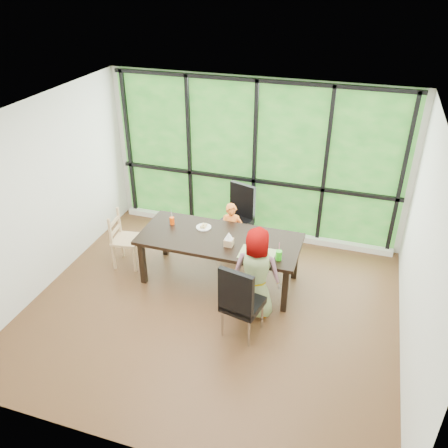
{
  "coord_description": "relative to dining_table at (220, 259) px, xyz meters",
  "views": [
    {
      "loc": [
        1.69,
        -4.72,
        4.26
      ],
      "look_at": [
        -0.0,
        0.56,
        1.05
      ],
      "focal_mm": 37.1,
      "sensor_mm": 36.0,
      "label": 1
    }
  ],
  "objects": [
    {
      "name": "ground",
      "position": [
        0.1,
        -0.66,
        -0.38
      ],
      "size": [
        5.0,
        5.0,
        0.0
      ],
      "primitive_type": "plane",
      "color": "black",
      "rests_on": "ground"
    },
    {
      "name": "back_wall",
      "position": [
        0.1,
        1.59,
        0.98
      ],
      "size": [
        5.0,
        0.0,
        5.0
      ],
      "primitive_type": "plane",
      "rotation": [
        1.57,
        0.0,
        0.0
      ],
      "color": "silver",
      "rests_on": "ground"
    },
    {
      "name": "foliage_backdrop",
      "position": [
        0.1,
        1.57,
        0.98
      ],
      "size": [
        4.8,
        0.02,
        2.65
      ],
      "primitive_type": "cube",
      "color": "#195319",
      "rests_on": "back_wall"
    },
    {
      "name": "window_mullions",
      "position": [
        0.1,
        1.53,
        0.98
      ],
      "size": [
        4.8,
        0.06,
        2.65
      ],
      "primitive_type": null,
      "color": "black",
      "rests_on": "back_wall"
    },
    {
      "name": "window_sill",
      "position": [
        0.1,
        1.49,
        -0.33
      ],
      "size": [
        4.8,
        0.12,
        0.1
      ],
      "primitive_type": "cube",
      "color": "silver",
      "rests_on": "ground"
    },
    {
      "name": "dining_table",
      "position": [
        0.0,
        0.0,
        0.0
      ],
      "size": [
        2.42,
        1.23,
        0.75
      ],
      "primitive_type": "cube",
      "rotation": [
        0.0,
        0.0,
        0.1
      ],
      "color": "black",
      "rests_on": "ground"
    },
    {
      "name": "chair_window_leather",
      "position": [
        -0.04,
        0.98,
        0.17
      ],
      "size": [
        0.58,
        0.58,
        1.08
      ],
      "primitive_type": "cube",
      "rotation": [
        0.0,
        0.0,
        -0.31
      ],
      "color": "black",
      "rests_on": "ground"
    },
    {
      "name": "chair_interior_leather",
      "position": [
        0.63,
        -0.98,
        0.17
      ],
      "size": [
        0.54,
        0.54,
        1.08
      ],
      "primitive_type": "cube",
      "rotation": [
        0.0,
        0.0,
        2.94
      ],
      "color": "black",
      "rests_on": "ground"
    },
    {
      "name": "chair_end_beech",
      "position": [
        -1.51,
        -0.03,
        0.08
      ],
      "size": [
        0.45,
        0.47,
        0.9
      ],
      "primitive_type": "cube",
      "rotation": [
        0.0,
        0.0,
        1.7
      ],
      "color": "tan",
      "rests_on": "ground"
    },
    {
      "name": "child_toddler",
      "position": [
        -0.0,
        0.6,
        0.12
      ],
      "size": [
        0.4,
        0.31,
        0.99
      ],
      "primitive_type": "imported",
      "rotation": [
        0.0,
        0.0,
        0.23
      ],
      "color": "orange",
      "rests_on": "ground"
    },
    {
      "name": "child_older",
      "position": [
        0.69,
        -0.56,
        0.28
      ],
      "size": [
        0.67,
        0.46,
        1.32
      ],
      "primitive_type": "imported",
      "rotation": [
        0.0,
        0.0,
        3.2
      ],
      "color": "slate",
      "rests_on": "ground"
    },
    {
      "name": "placemat",
      "position": [
        0.62,
        -0.24,
        0.38
      ],
      "size": [
        0.48,
        0.35,
        0.01
      ],
      "primitive_type": "cube",
      "color": "tan",
      "rests_on": "dining_table"
    },
    {
      "name": "plate_far",
      "position": [
        -0.31,
        0.2,
        0.38
      ],
      "size": [
        0.23,
        0.23,
        0.01
      ],
      "primitive_type": "cylinder",
      "color": "white",
      "rests_on": "dining_table"
    },
    {
      "name": "plate_near",
      "position": [
        0.6,
        -0.25,
        0.38
      ],
      "size": [
        0.26,
        0.26,
        0.02
      ],
      "primitive_type": "cylinder",
      "color": "white",
      "rests_on": "dining_table"
    },
    {
      "name": "orange_cup",
      "position": [
        -0.81,
        0.15,
        0.43
      ],
      "size": [
        0.07,
        0.07,
        0.11
      ],
      "primitive_type": "cylinder",
      "color": "#FB4B09",
      "rests_on": "dining_table"
    },
    {
      "name": "green_cup",
      "position": [
        0.93,
        -0.29,
        0.44
      ],
      "size": [
        0.08,
        0.08,
        0.13
      ],
      "primitive_type": "cylinder",
      "color": "#33CC1F",
      "rests_on": "dining_table"
    },
    {
      "name": "tissue_box",
      "position": [
        0.19,
        -0.16,
        0.43
      ],
      "size": [
        0.12,
        0.12,
        0.1
      ],
      "primitive_type": "cube",
      "color": "tan",
      "rests_on": "dining_table"
    },
    {
      "name": "crepe_rolls_far",
      "position": [
        -0.31,
        0.2,
        0.41
      ],
      "size": [
        0.1,
        0.12,
        0.04
      ],
      "primitive_type": null,
      "color": "tan",
      "rests_on": "plate_far"
    },
    {
      "name": "crepe_rolls_near",
      "position": [
        0.6,
        -0.25,
        0.41
      ],
      "size": [
        0.05,
        0.12,
        0.04
      ],
      "primitive_type": null,
      "color": "tan",
      "rests_on": "plate_near"
    },
    {
      "name": "straw_white",
      "position": [
        -0.81,
        0.15,
        0.53
      ],
      "size": [
        0.01,
        0.04,
        0.2
      ],
      "primitive_type": "cylinder",
      "rotation": [
        0.14,
        0.0,
        0.0
      ],
      "color": "white",
      "rests_on": "orange_cup"
    },
    {
      "name": "straw_pink",
      "position": [
        0.93,
        -0.29,
        0.55
      ],
      "size": [
        0.01,
        0.04,
        0.2
      ],
      "primitive_type": "cylinder",
      "rotation": [
        0.14,
        0.0,
        0.0
      ],
      "color": "pink",
      "rests_on": "green_cup"
    },
    {
      "name": "tissue",
      "position": [
        0.19,
        -0.16,
        0.53
      ],
      "size": [
        0.12,
        0.12,
        0.11
      ],
      "primitive_type": "cone",
      "color": "white",
      "rests_on": "tissue_box"
    }
  ]
}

